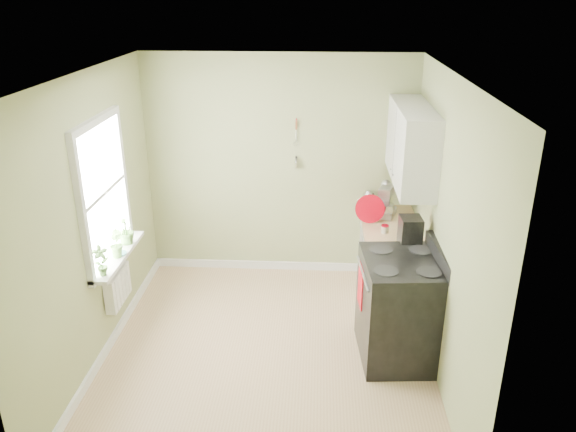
# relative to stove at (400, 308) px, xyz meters

# --- Properties ---
(floor) EXTENTS (3.20, 3.60, 0.02)m
(floor) POSITION_rel_stove_xyz_m (-1.28, -0.05, -0.53)
(floor) COLOR tan
(floor) RESTS_ON ground
(ceiling) EXTENTS (3.20, 3.60, 0.02)m
(ceiling) POSITION_rel_stove_xyz_m (-1.28, -0.05, 2.19)
(ceiling) COLOR white
(ceiling) RESTS_ON wall_back
(wall_back) EXTENTS (3.20, 0.02, 2.70)m
(wall_back) POSITION_rel_stove_xyz_m (-1.28, 1.76, 0.83)
(wall_back) COLOR tan
(wall_back) RESTS_ON floor
(wall_left) EXTENTS (0.02, 3.60, 2.70)m
(wall_left) POSITION_rel_stove_xyz_m (-2.89, -0.05, 0.83)
(wall_left) COLOR tan
(wall_left) RESTS_ON floor
(wall_right) EXTENTS (0.02, 3.60, 2.70)m
(wall_right) POSITION_rel_stove_xyz_m (0.33, -0.05, 0.83)
(wall_right) COLOR tan
(wall_right) RESTS_ON floor
(base_cabinets) EXTENTS (0.60, 1.60, 0.87)m
(base_cabinets) POSITION_rel_stove_xyz_m (0.02, 0.95, -0.09)
(base_cabinets) COLOR white
(base_cabinets) RESTS_ON floor
(countertop) EXTENTS (0.64, 1.60, 0.04)m
(countertop) POSITION_rel_stove_xyz_m (0.01, 0.95, 0.37)
(countertop) COLOR #D8B584
(countertop) RESTS_ON base_cabinets
(upper_cabinets) EXTENTS (0.35, 1.40, 0.80)m
(upper_cabinets) POSITION_rel_stove_xyz_m (0.15, 1.05, 1.33)
(upper_cabinets) COLOR white
(upper_cabinets) RESTS_ON wall_right
(window) EXTENTS (0.06, 1.14, 1.44)m
(window) POSITION_rel_stove_xyz_m (-2.86, 0.25, 1.03)
(window) COLOR white
(window) RESTS_ON wall_left
(window_sill) EXTENTS (0.18, 1.14, 0.04)m
(window_sill) POSITION_rel_stove_xyz_m (-2.79, 0.25, 0.36)
(window_sill) COLOR white
(window_sill) RESTS_ON wall_left
(radiator) EXTENTS (0.12, 0.50, 0.35)m
(radiator) POSITION_rel_stove_xyz_m (-2.82, 0.20, 0.03)
(radiator) COLOR white
(radiator) RESTS_ON wall_left
(wall_utensils) EXTENTS (0.02, 0.14, 0.58)m
(wall_utensils) POSITION_rel_stove_xyz_m (-1.08, 1.73, 1.04)
(wall_utensils) COLOR #D8B584
(wall_utensils) RESTS_ON wall_back
(stove) EXTENTS (0.80, 0.90, 1.16)m
(stove) POSITION_rel_stove_xyz_m (0.00, 0.00, 0.00)
(stove) COLOR black
(stove) RESTS_ON floor
(stand_mixer) EXTENTS (0.28, 0.36, 0.39)m
(stand_mixer) POSITION_rel_stove_xyz_m (-0.03, 1.41, 0.55)
(stand_mixer) COLOR #B2B2B7
(stand_mixer) RESTS_ON countertop
(kettle) EXTENTS (0.20, 0.12, 0.21)m
(kettle) POSITION_rel_stove_xyz_m (-0.22, 1.67, 0.49)
(kettle) COLOR silver
(kettle) RESTS_ON countertop
(coffee_maker) EXTENTS (0.22, 0.24, 0.36)m
(coffee_maker) POSITION_rel_stove_xyz_m (0.11, 0.45, 0.56)
(coffee_maker) COLOR black
(coffee_maker) RESTS_ON countertop
(red_tray) EXTENTS (0.33, 0.08, 0.33)m
(red_tray) POSITION_rel_stove_xyz_m (-0.23, 1.18, 0.55)
(red_tray) COLOR #9F0312
(red_tray) RESTS_ON countertop
(jar) EXTENTS (0.08, 0.08, 0.09)m
(jar) POSITION_rel_stove_xyz_m (-0.08, 0.90, 0.43)
(jar) COLOR #C4B998
(jar) RESTS_ON countertop
(plant_a) EXTENTS (0.19, 0.18, 0.30)m
(plant_a) POSITION_rel_stove_xyz_m (-2.78, -0.20, 0.53)
(plant_a) COLOR #507D36
(plant_a) RESTS_ON window_sill
(plant_b) EXTENTS (0.19, 0.20, 0.28)m
(plant_b) POSITION_rel_stove_xyz_m (-2.78, 0.19, 0.52)
(plant_b) COLOR #507D36
(plant_b) RESTS_ON window_sill
(plant_c) EXTENTS (0.18, 0.18, 0.30)m
(plant_c) POSITION_rel_stove_xyz_m (-2.78, 0.50, 0.53)
(plant_c) COLOR #507D36
(plant_c) RESTS_ON window_sill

